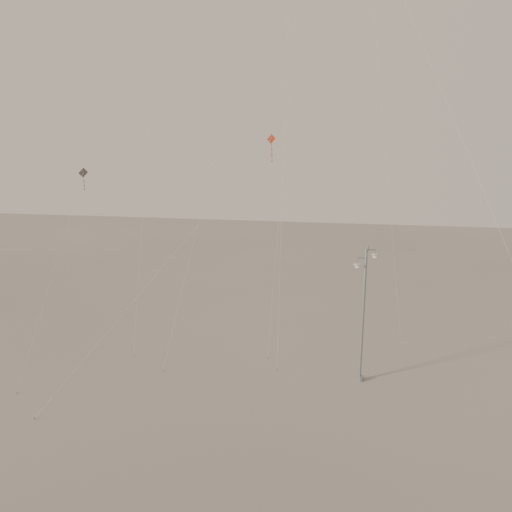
# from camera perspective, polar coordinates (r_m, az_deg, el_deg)

# --- Properties ---
(ground) EXTENTS (160.00, 160.00, 0.00)m
(ground) POSITION_cam_1_polar(r_m,az_deg,el_deg) (31.50, 2.54, -15.80)
(ground) COLOR gray
(ground) RESTS_ON ground
(street_lamp) EXTENTS (1.50, 1.01, 8.40)m
(street_lamp) POSITION_cam_1_polar(r_m,az_deg,el_deg) (34.95, 10.68, -5.36)
(street_lamp) COLOR #93969B
(street_lamp) RESTS_ON ground
(kite_0) EXTENTS (1.71, 10.38, 30.28)m
(kite_0) POSITION_cam_1_polar(r_m,az_deg,el_deg) (47.19, -9.87, 23.50)
(kite_0) COLOR maroon
(kite_0) RESTS_ON ground
(kite_1) EXTENTS (4.74, 8.95, 27.16)m
(kite_1) POSITION_cam_1_polar(r_m,az_deg,el_deg) (40.16, -2.07, 18.43)
(kite_1) COLOR #2F2927
(kite_1) RESTS_ON ground
(kite_3) EXTENTS (10.85, 10.83, 14.91)m
(kite_3) POSITION_cam_1_polar(r_m,az_deg,el_deg) (33.93, -4.23, 4.80)
(kite_3) COLOR maroon
(kite_3) RESTS_ON ground
(kite_4) EXTENTS (11.31, 8.39, 26.36)m
(kite_4) POSITION_cam_1_polar(r_m,az_deg,el_deg) (37.18, 16.83, 18.35)
(kite_4) COLOR #2F2927
(kite_4) RESTS_ON ground
(kite_6) EXTENTS (1.07, 10.28, 12.68)m
(kite_6) POSITION_cam_1_polar(r_m,az_deg,el_deg) (41.16, -17.98, 4.10)
(kite_6) COLOR #2F2927
(kite_6) RESTS_ON ground
(kite_7) EXTENTS (1.16, 8.69, 28.86)m
(kite_7) POSITION_cam_1_polar(r_m,az_deg,el_deg) (44.08, 3.91, 22.06)
(kite_7) COLOR maroon
(kite_7) RESTS_ON ground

